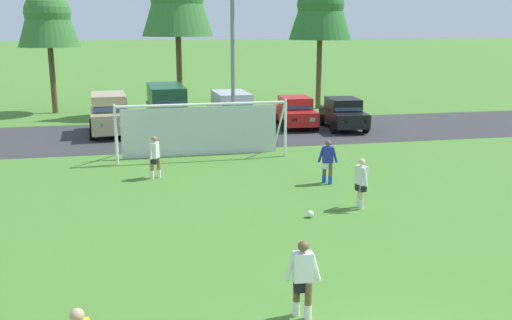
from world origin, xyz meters
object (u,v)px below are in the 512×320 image
Objects in this scene: player_midfield_center at (328,162)px; player_defender_far at (155,157)px; soccer_ball at (310,214)px; parked_car_slot_center_left at (232,111)px; soccer_goal at (201,128)px; street_lamp at (237,71)px; player_winger_left at (303,280)px; parked_car_slot_center_right at (343,113)px; player_striker_near at (361,184)px; parked_car_slot_left at (167,107)px; parked_car_slot_center at (295,112)px; parked_car_slot_far_left at (109,113)px.

player_defender_far is (-6.21, 2.05, 0.00)m from player_midfield_center.
soccer_ball is 0.05× the size of parked_car_slot_center_left.
street_lamp reaches higher than soccer_goal.
soccer_goal is 4.54× the size of player_defender_far.
parked_car_slot_center_left is at bearing 84.55° from player_winger_left.
street_lamp is at bearing -146.39° from parked_car_slot_center_right.
street_lamp reaches higher than soccer_ball.
soccer_goal reaches higher than player_midfield_center.
soccer_ball is 0.13× the size of player_striker_near.
parked_car_slot_left is 7.30m from parked_car_slot_center.
player_midfield_center is 0.34× the size of parked_car_slot_left.
player_striker_near and player_defender_far have the same top height.
soccer_goal is at bearing 104.59° from soccer_ball.
soccer_goal reaches higher than parked_car_slot_left.
soccer_goal reaches higher than player_winger_left.
player_midfield_center and player_defender_far have the same top height.
soccer_ball is 0.05× the size of parked_car_slot_left.
soccer_ball is 14.68m from parked_car_slot_center_left.
parked_car_slot_center_left is at bearing 83.42° from street_lamp.
parked_car_slot_center is (6.13, 6.42, -0.42)m from soccer_goal.
soccer_ball is 0.05× the size of parked_car_slot_far_left.
soccer_goal reaches higher than parked_car_slot_far_left.
parked_car_slot_center is at bearing 154.79° from parked_car_slot_center_right.
parked_car_slot_center_left is (-0.00, 14.65, 1.00)m from soccer_ball.
soccer_goal is (-2.33, 8.96, 1.18)m from soccer_ball.
player_midfield_center is at bearing 68.47° from player_winger_left.
player_defender_far is 0.35× the size of parked_car_slot_far_left.
street_lamp is (2.91, -5.84, 2.37)m from parked_car_slot_left.
soccer_ball is at bearing -103.87° from parked_car_slot_center.
parked_car_slot_center_left is (-1.74, 11.11, 0.29)m from player_midfield_center.
player_defender_far is at bearing -116.30° from parked_car_slot_center_left.
player_striker_near is at bearing -75.18° from street_lamp.
parked_car_slot_center is at bearing 49.79° from player_defender_far.
parked_car_slot_center reaches higher than player_striker_near.
player_midfield_center is 0.23× the size of street_lamp.
parked_car_slot_center_left reaches higher than parked_car_slot_center.
soccer_goal reaches higher than player_striker_near.
street_lamp is at bearing 46.19° from player_defender_far.
soccer_ball is at bearing -116.10° from player_midfield_center.
parked_car_slot_center_right is at bearing 66.95° from player_midfield_center.
parked_car_slot_left reaches higher than player_winger_left.
parked_car_slot_center is at bearing 52.60° from street_lamp.
soccer_goal reaches higher than soccer_ball.
parked_car_slot_center_right is (4.54, 10.68, 0.05)m from player_midfield_center.
player_winger_left is 21.97m from parked_car_slot_center.
player_striker_near and player_winger_left have the same top height.
player_winger_left is at bearing -108.59° from soccer_ball.
parked_car_slot_left reaches higher than player_midfield_center.
parked_car_slot_center_left is 0.66× the size of street_lamp.
street_lamp reaches higher than parked_car_slot_center.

